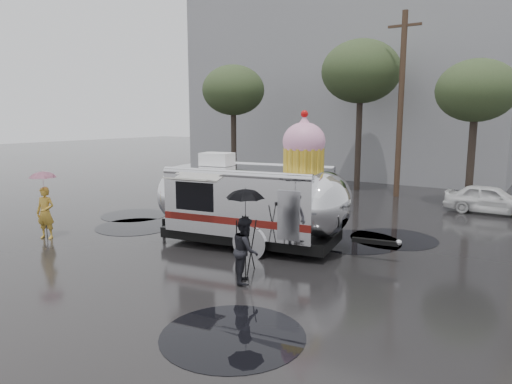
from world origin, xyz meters
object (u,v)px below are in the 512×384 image
Objects in this scene: person_right at (246,250)px; airstream_trailer at (253,198)px; person_left at (46,213)px; tripod at (246,239)px.

airstream_trailer is at bearing -2.07° from person_right.
airstream_trailer is 4.54× the size of person_left.
airstream_trailer reaches higher than person_right.
person_right is at bearing -68.94° from airstream_trailer.
person_left reaches higher than tripod.
airstream_trailer is at bearing 5.34° from person_left.
person_left is (-6.16, -3.14, -0.63)m from airstream_trailer.
airstream_trailer reaches higher than tripod.
person_right reaches higher than tripod.
person_right is at bearing -18.99° from person_left.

